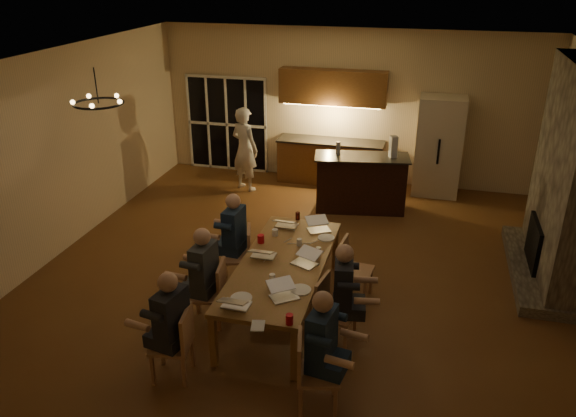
# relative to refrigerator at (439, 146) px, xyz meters

# --- Properties ---
(floor) EXTENTS (9.00, 9.00, 0.00)m
(floor) POSITION_rel_refrigerator_xyz_m (-1.90, -4.15, -1.00)
(floor) COLOR brown
(floor) RESTS_ON ground
(back_wall) EXTENTS (8.00, 0.04, 3.20)m
(back_wall) POSITION_rel_refrigerator_xyz_m (-1.90, 0.37, 0.60)
(back_wall) COLOR tan
(back_wall) RESTS_ON ground
(left_wall) EXTENTS (0.04, 9.00, 3.20)m
(left_wall) POSITION_rel_refrigerator_xyz_m (-5.92, -4.15, 0.60)
(left_wall) COLOR tan
(left_wall) RESTS_ON ground
(ceiling) EXTENTS (8.00, 9.00, 0.04)m
(ceiling) POSITION_rel_refrigerator_xyz_m (-1.90, -4.15, 2.22)
(ceiling) COLOR white
(ceiling) RESTS_ON back_wall
(french_doors) EXTENTS (1.86, 0.08, 2.10)m
(french_doors) POSITION_rel_refrigerator_xyz_m (-4.60, 0.32, 0.05)
(french_doors) COLOR black
(french_doors) RESTS_ON ground
(fireplace) EXTENTS (0.58, 2.50, 3.20)m
(fireplace) POSITION_rel_refrigerator_xyz_m (1.80, -2.95, 0.60)
(fireplace) COLOR #726A59
(fireplace) RESTS_ON ground
(kitchenette) EXTENTS (2.24, 0.68, 2.40)m
(kitchenette) POSITION_rel_refrigerator_xyz_m (-2.20, 0.05, 0.20)
(kitchenette) COLOR brown
(kitchenette) RESTS_ON ground
(refrigerator) EXTENTS (0.90, 0.68, 2.00)m
(refrigerator) POSITION_rel_refrigerator_xyz_m (0.00, 0.00, 0.00)
(refrigerator) COLOR beige
(refrigerator) RESTS_ON ground
(dining_table) EXTENTS (1.10, 2.75, 0.75)m
(dining_table) POSITION_rel_refrigerator_xyz_m (-1.93, -4.88, -0.62)
(dining_table) COLOR #9F683F
(dining_table) RESTS_ON ground
(bar_island) EXTENTS (1.84, 0.96, 1.08)m
(bar_island) POSITION_rel_refrigerator_xyz_m (-1.38, -1.22, -0.46)
(bar_island) COLOR black
(bar_island) RESTS_ON ground
(chair_left_near) EXTENTS (0.50, 0.50, 0.89)m
(chair_left_near) POSITION_rel_refrigerator_xyz_m (-2.82, -6.48, -0.55)
(chair_left_near) COLOR tan
(chair_left_near) RESTS_ON ground
(chair_left_mid) EXTENTS (0.50, 0.50, 0.89)m
(chair_left_mid) POSITION_rel_refrigerator_xyz_m (-2.82, -5.40, -0.55)
(chair_left_mid) COLOR tan
(chair_left_mid) RESTS_ON ground
(chair_left_far) EXTENTS (0.55, 0.55, 0.89)m
(chair_left_far) POSITION_rel_refrigerator_xyz_m (-2.78, -4.35, -0.55)
(chair_left_far) COLOR tan
(chair_left_far) RESTS_ON ground
(chair_right_near) EXTENTS (0.52, 0.52, 0.89)m
(chair_right_near) POSITION_rel_refrigerator_xyz_m (-1.10, -6.54, -0.55)
(chair_right_near) COLOR tan
(chair_right_near) RESTS_ON ground
(chair_right_mid) EXTENTS (0.51, 0.51, 0.89)m
(chair_right_mid) POSITION_rel_refrigerator_xyz_m (-1.10, -5.41, -0.55)
(chair_right_mid) COLOR tan
(chair_right_mid) RESTS_ON ground
(chair_right_far) EXTENTS (0.48, 0.48, 0.89)m
(chair_right_far) POSITION_rel_refrigerator_xyz_m (-1.02, -4.32, -0.55)
(chair_right_far) COLOR tan
(chair_right_far) RESTS_ON ground
(person_left_near) EXTENTS (0.70, 0.70, 1.38)m
(person_left_near) POSITION_rel_refrigerator_xyz_m (-2.77, -6.49, -0.31)
(person_left_near) COLOR #24262E
(person_left_near) RESTS_ON ground
(person_right_near) EXTENTS (0.69, 0.69, 1.38)m
(person_right_near) POSITION_rel_refrigerator_xyz_m (-1.09, -6.44, -0.31)
(person_right_near) COLOR navy
(person_right_near) RESTS_ON ground
(person_left_mid) EXTENTS (0.65, 0.65, 1.38)m
(person_left_mid) POSITION_rel_refrigerator_xyz_m (-2.83, -5.40, -0.31)
(person_left_mid) COLOR #3B4146
(person_left_mid) RESTS_ON ground
(person_right_mid) EXTENTS (0.69, 0.69, 1.38)m
(person_right_mid) POSITION_rel_refrigerator_xyz_m (-1.04, -5.38, -0.31)
(person_right_mid) COLOR #24262E
(person_right_mid) RESTS_ON ground
(person_left_far) EXTENTS (0.64, 0.64, 1.38)m
(person_left_far) POSITION_rel_refrigerator_xyz_m (-2.83, -4.24, -0.31)
(person_left_far) COLOR navy
(person_left_far) RESTS_ON ground
(standing_person) EXTENTS (0.75, 0.65, 1.75)m
(standing_person) POSITION_rel_refrigerator_xyz_m (-3.83, -0.76, -0.13)
(standing_person) COLOR silver
(standing_person) RESTS_ON ground
(chandelier) EXTENTS (0.64, 0.64, 0.03)m
(chandelier) POSITION_rel_refrigerator_xyz_m (-4.35, -4.92, 1.75)
(chandelier) COLOR black
(chandelier) RESTS_ON ceiling
(laptop_a) EXTENTS (0.33, 0.29, 0.23)m
(laptop_a) POSITION_rel_refrigerator_xyz_m (-2.19, -5.99, -0.14)
(laptop_a) COLOR silver
(laptop_a) RESTS_ON dining_table
(laptop_b) EXTENTS (0.42, 0.42, 0.23)m
(laptop_b) POSITION_rel_refrigerator_xyz_m (-1.69, -5.70, -0.14)
(laptop_b) COLOR silver
(laptop_b) RESTS_ON dining_table
(laptop_c) EXTENTS (0.32, 0.28, 0.23)m
(laptop_c) POSITION_rel_refrigerator_xyz_m (-2.23, -4.77, -0.14)
(laptop_c) COLOR silver
(laptop_c) RESTS_ON dining_table
(laptop_d) EXTENTS (0.41, 0.39, 0.23)m
(laptop_d) POSITION_rel_refrigerator_xyz_m (-1.64, -4.86, -0.14)
(laptop_d) COLOR silver
(laptop_d) RESTS_ON dining_table
(laptop_e) EXTENTS (0.34, 0.30, 0.23)m
(laptop_e) POSITION_rel_refrigerator_xyz_m (-2.16, -3.79, -0.14)
(laptop_e) COLOR silver
(laptop_e) RESTS_ON dining_table
(laptop_f) EXTENTS (0.42, 0.40, 0.23)m
(laptop_f) POSITION_rel_refrigerator_xyz_m (-1.66, -3.83, -0.14)
(laptop_f) COLOR silver
(laptop_f) RESTS_ON dining_table
(mug_front) EXTENTS (0.08, 0.08, 0.10)m
(mug_front) POSITION_rel_refrigerator_xyz_m (-1.93, -5.38, -0.20)
(mug_front) COLOR white
(mug_front) RESTS_ON dining_table
(mug_mid) EXTENTS (0.08, 0.08, 0.10)m
(mug_mid) POSITION_rel_refrigerator_xyz_m (-1.83, -4.36, -0.20)
(mug_mid) COLOR white
(mug_mid) RESTS_ON dining_table
(mug_back) EXTENTS (0.09, 0.09, 0.10)m
(mug_back) POSITION_rel_refrigerator_xyz_m (-2.24, -4.15, -0.20)
(mug_back) COLOR white
(mug_back) RESTS_ON dining_table
(redcup_near) EXTENTS (0.08, 0.08, 0.12)m
(redcup_near) POSITION_rel_refrigerator_xyz_m (-1.50, -6.19, -0.19)
(redcup_near) COLOR red
(redcup_near) RESTS_ON dining_table
(redcup_mid) EXTENTS (0.10, 0.10, 0.12)m
(redcup_mid) POSITION_rel_refrigerator_xyz_m (-2.38, -4.41, -0.19)
(redcup_mid) COLOR red
(redcup_mid) RESTS_ON dining_table
(can_silver) EXTENTS (0.07, 0.07, 0.12)m
(can_silver) POSITION_rel_refrigerator_xyz_m (-1.87, -5.53, -0.19)
(can_silver) COLOR #B2B2B7
(can_silver) RESTS_ON dining_table
(can_cola) EXTENTS (0.07, 0.07, 0.12)m
(can_cola) POSITION_rel_refrigerator_xyz_m (-2.05, -3.53, -0.19)
(can_cola) COLOR #3F0F0C
(can_cola) RESTS_ON dining_table
(can_right) EXTENTS (0.07, 0.07, 0.12)m
(can_right) POSITION_rel_refrigerator_xyz_m (-1.51, -4.57, -0.19)
(can_right) COLOR #B2B2B7
(can_right) RESTS_ON dining_table
(plate_near) EXTENTS (0.26, 0.26, 0.02)m
(plate_near) POSITION_rel_refrigerator_xyz_m (-1.54, -5.49, -0.24)
(plate_near) COLOR white
(plate_near) RESTS_ON dining_table
(plate_left) EXTENTS (0.26, 0.26, 0.02)m
(plate_left) POSITION_rel_refrigerator_xyz_m (-2.18, -5.85, -0.24)
(plate_left) COLOR white
(plate_left) RESTS_ON dining_table
(plate_far) EXTENTS (0.24, 0.24, 0.02)m
(plate_far) POSITION_rel_refrigerator_xyz_m (-1.50, -4.05, -0.24)
(plate_far) COLOR white
(plate_far) RESTS_ON dining_table
(notepad) EXTENTS (0.19, 0.23, 0.01)m
(notepad) POSITION_rel_refrigerator_xyz_m (-1.83, -6.32, -0.24)
(notepad) COLOR white
(notepad) RESTS_ON dining_table
(bar_bottle) EXTENTS (0.08, 0.08, 0.24)m
(bar_bottle) POSITION_rel_refrigerator_xyz_m (-1.83, -1.22, 0.20)
(bar_bottle) COLOR #99999E
(bar_bottle) RESTS_ON bar_island
(bar_blender) EXTENTS (0.17, 0.17, 0.40)m
(bar_blender) POSITION_rel_refrigerator_xyz_m (-0.83, -1.13, 0.28)
(bar_blender) COLOR silver
(bar_blender) RESTS_ON bar_island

